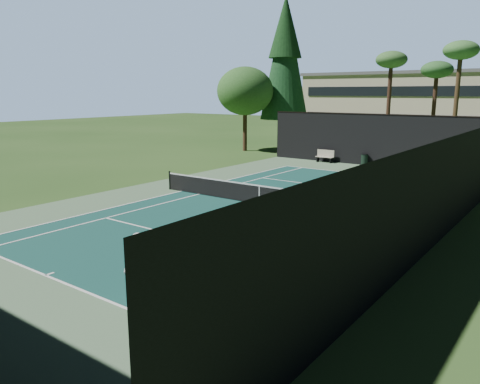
# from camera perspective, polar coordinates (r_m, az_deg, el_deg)

# --- Properties ---
(ground) EXTENTS (160.00, 160.00, 0.00)m
(ground) POSITION_cam_1_polar(r_m,az_deg,el_deg) (23.99, 2.36, -1.54)
(ground) COLOR #2B4E1D
(ground) RESTS_ON ground
(apron_slab) EXTENTS (18.00, 32.00, 0.01)m
(apron_slab) POSITION_cam_1_polar(r_m,az_deg,el_deg) (23.99, 2.36, -1.53)
(apron_slab) COLOR #577A55
(apron_slab) RESTS_ON ground
(court_surface) EXTENTS (10.97, 23.77, 0.01)m
(court_surface) POSITION_cam_1_polar(r_m,az_deg,el_deg) (23.99, 2.36, -1.52)
(court_surface) COLOR #164942
(court_surface) RESTS_ON ground
(court_lines) EXTENTS (11.07, 23.87, 0.01)m
(court_lines) POSITION_cam_1_polar(r_m,az_deg,el_deg) (23.99, 2.36, -1.50)
(court_lines) COLOR white
(court_lines) RESTS_ON ground
(tennis_net) EXTENTS (12.90, 0.10, 1.10)m
(tennis_net) POSITION_cam_1_polar(r_m,az_deg,el_deg) (23.87, 2.37, -0.24)
(tennis_net) COLOR black
(tennis_net) RESTS_ON ground
(fence) EXTENTS (18.04, 32.05, 4.03)m
(fence) POSITION_cam_1_polar(r_m,az_deg,el_deg) (23.65, 2.49, 3.22)
(fence) COLOR black
(fence) RESTS_ON ground
(player) EXTENTS (1.26, 0.77, 1.89)m
(player) POSITION_cam_1_polar(r_m,az_deg,el_deg) (13.32, -12.03, -8.82)
(player) COLOR silver
(player) RESTS_ON ground
(tennis_ball_b) EXTENTS (0.08, 0.08, 0.08)m
(tennis_ball_b) POSITION_cam_1_polar(r_m,az_deg,el_deg) (25.64, 2.81, -0.58)
(tennis_ball_b) COLOR #C7E634
(tennis_ball_b) RESTS_ON ground
(tennis_ball_c) EXTENTS (0.07, 0.07, 0.07)m
(tennis_ball_c) POSITION_cam_1_polar(r_m,az_deg,el_deg) (24.67, 7.90, -1.19)
(tennis_ball_c) COLOR #BCD831
(tennis_ball_c) RESTS_ON ground
(tennis_ball_d) EXTENTS (0.07, 0.07, 0.07)m
(tennis_ball_d) POSITION_cam_1_polar(r_m,az_deg,el_deg) (29.68, -5.09, 1.11)
(tennis_ball_d) COLOR #CEEA35
(tennis_ball_d) RESTS_ON ground
(park_bench) EXTENTS (1.50, 0.45, 1.02)m
(park_bench) POSITION_cam_1_polar(r_m,az_deg,el_deg) (39.17, 10.33, 4.37)
(park_bench) COLOR #BFB49E
(park_bench) RESTS_ON ground
(trash_bin) EXTENTS (0.56, 0.56, 0.95)m
(trash_bin) POSITION_cam_1_polar(r_m,az_deg,el_deg) (37.94, 14.93, 3.82)
(trash_bin) COLOR black
(trash_bin) RESTS_ON ground
(pine_tree) EXTENTS (4.80, 4.80, 15.00)m
(pine_tree) POSITION_cam_1_polar(r_m,az_deg,el_deg) (48.49, 5.53, 16.61)
(pine_tree) COLOR #4B3320
(pine_tree) RESTS_ON ground
(palm_a) EXTENTS (2.80, 2.80, 9.32)m
(palm_a) POSITION_cam_1_polar(r_m,az_deg,el_deg) (45.93, 17.95, 14.66)
(palm_a) COLOR #41281B
(palm_a) RESTS_ON ground
(palm_b) EXTENTS (2.80, 2.80, 8.42)m
(palm_b) POSITION_cam_1_polar(r_m,az_deg,el_deg) (46.79, 22.86, 13.23)
(palm_b) COLOR #40271B
(palm_b) RESTS_ON ground
(palm_c) EXTENTS (2.80, 2.80, 9.77)m
(palm_c) POSITION_cam_1_polar(r_m,az_deg,el_deg) (43.37, 25.30, 14.85)
(palm_c) COLOR #4D3721
(palm_c) RESTS_ON ground
(decid_tree_c) EXTENTS (5.44, 5.44, 8.09)m
(decid_tree_c) POSITION_cam_1_polar(r_m,az_deg,el_deg) (46.10, 0.62, 12.19)
(decid_tree_c) COLOR #4D3121
(decid_tree_c) RESTS_ON ground
(campus_building) EXTENTS (40.50, 12.50, 8.30)m
(campus_building) POSITION_cam_1_polar(r_m,az_deg,el_deg) (66.59, 25.64, 9.63)
(campus_building) COLOR #C3B597
(campus_building) RESTS_ON ground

